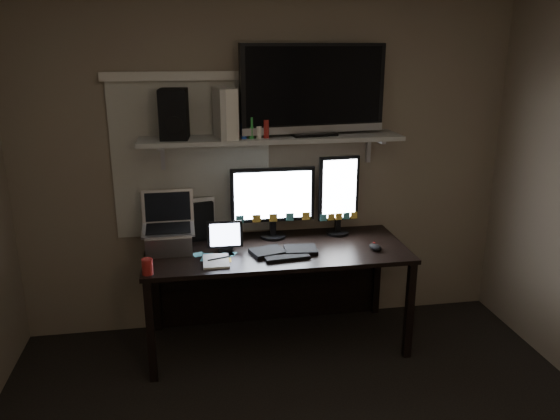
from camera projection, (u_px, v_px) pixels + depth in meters
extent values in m
plane|color=#746353|center=(268.00, 164.00, 3.98)|extent=(3.60, 0.00, 3.60)
cube|color=silver|center=(192.00, 160.00, 3.86)|extent=(1.10, 0.02, 1.10)
cube|color=black|center=(277.00, 250.00, 3.78)|extent=(1.80, 0.75, 0.03)
cube|color=black|center=(269.00, 278.00, 4.22)|extent=(1.80, 0.02, 0.70)
cube|color=black|center=(151.00, 332.00, 3.43)|extent=(0.05, 0.05, 0.70)
cube|color=black|center=(409.00, 311.00, 3.71)|extent=(0.05, 0.05, 0.70)
cube|color=black|center=(156.00, 287.00, 4.07)|extent=(0.05, 0.05, 0.70)
cube|color=black|center=(377.00, 272.00, 4.34)|extent=(0.05, 0.05, 0.70)
cube|color=#A9AAA5|center=(272.00, 138.00, 3.75)|extent=(1.80, 0.35, 0.03)
cube|color=black|center=(273.00, 202.00, 3.92)|extent=(0.61, 0.06, 0.53)
cube|color=black|center=(339.00, 195.00, 3.98)|extent=(0.30, 0.08, 0.60)
cube|color=black|center=(284.00, 251.00, 3.69)|extent=(0.47, 0.23, 0.03)
ellipsoid|color=black|center=(375.00, 247.00, 3.75)|extent=(0.09, 0.12, 0.04)
cube|color=silver|center=(216.00, 261.00, 3.54)|extent=(0.17, 0.24, 0.01)
cube|color=black|center=(225.00, 236.00, 3.71)|extent=(0.24, 0.11, 0.21)
cube|color=black|center=(196.00, 219.00, 3.92)|extent=(0.25, 0.16, 0.30)
cube|color=#B1B1B5|center=(168.00, 224.00, 3.67)|extent=(0.35, 0.29, 0.39)
cylinder|color=maroon|center=(147.00, 267.00, 3.34)|extent=(0.07, 0.07, 0.10)
cube|color=black|center=(314.00, 90.00, 3.70)|extent=(1.04, 0.31, 0.61)
cube|color=beige|center=(225.00, 113.00, 3.63)|extent=(0.16, 0.29, 0.33)
cube|color=black|center=(174.00, 114.00, 3.59)|extent=(0.20, 0.23, 0.33)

